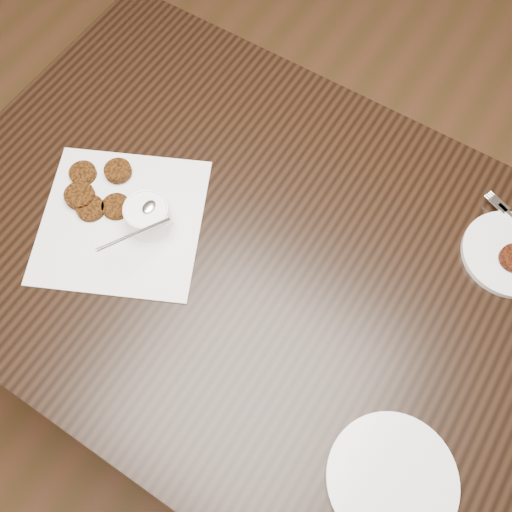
{
  "coord_description": "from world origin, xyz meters",
  "views": [
    {
      "loc": [
        0.24,
        -0.28,
        1.7
      ],
      "look_at": [
        0.02,
        0.07,
        0.8
      ],
      "focal_mm": 39.17,
      "sensor_mm": 36.0,
      "label": 1
    }
  ],
  "objects_px": {
    "napkin": "(122,221)",
    "plate_empty": "(392,480)",
    "table": "(272,326)",
    "plate_with_patty": "(511,252)",
    "sauce_ramekin": "(145,208)"
  },
  "relations": [
    {
      "from": "napkin",
      "to": "plate_empty",
      "type": "distance_m",
      "value": 0.66
    },
    {
      "from": "napkin",
      "to": "plate_empty",
      "type": "relative_size",
      "value": 1.47
    },
    {
      "from": "table",
      "to": "plate_with_patty",
      "type": "height_order",
      "value": "plate_with_patty"
    },
    {
      "from": "sauce_ramekin",
      "to": "plate_with_patty",
      "type": "height_order",
      "value": "sauce_ramekin"
    },
    {
      "from": "plate_empty",
      "to": "sauce_ramekin",
      "type": "bearing_deg",
      "value": 164.7
    },
    {
      "from": "plate_with_patty",
      "to": "napkin",
      "type": "bearing_deg",
      "value": -153.12
    },
    {
      "from": "table",
      "to": "sauce_ramekin",
      "type": "height_order",
      "value": "sauce_ramekin"
    },
    {
      "from": "napkin",
      "to": "plate_with_patty",
      "type": "distance_m",
      "value": 0.73
    },
    {
      "from": "plate_with_patty",
      "to": "plate_empty",
      "type": "distance_m",
      "value": 0.47
    },
    {
      "from": "sauce_ramekin",
      "to": "plate_with_patty",
      "type": "xyz_separation_m",
      "value": [
        0.6,
        0.31,
        -0.05
      ]
    },
    {
      "from": "sauce_ramekin",
      "to": "plate_empty",
      "type": "bearing_deg",
      "value": -15.3
    },
    {
      "from": "plate_with_patty",
      "to": "table",
      "type": "bearing_deg",
      "value": -144.79
    },
    {
      "from": "sauce_ramekin",
      "to": "plate_with_patty",
      "type": "distance_m",
      "value": 0.68
    },
    {
      "from": "sauce_ramekin",
      "to": "plate_empty",
      "type": "xyz_separation_m",
      "value": [
        0.6,
        -0.16,
        -0.06
      ]
    },
    {
      "from": "sauce_ramekin",
      "to": "plate_empty",
      "type": "distance_m",
      "value": 0.62
    }
  ]
}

